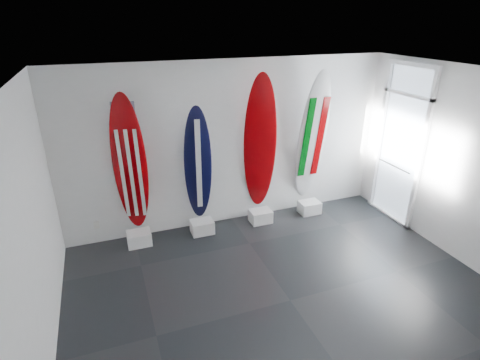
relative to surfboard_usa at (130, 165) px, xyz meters
name	(u,v)px	position (x,y,z in m)	size (l,w,h in m)	color
floor	(290,300)	(1.79, -2.28, -1.44)	(6.00, 6.00, 0.00)	black
ceiling	(305,81)	(1.79, -2.28, 1.56)	(6.00, 6.00, 0.00)	white
wall_back	(231,145)	(1.79, 0.22, 0.06)	(6.00, 6.00, 0.00)	silver
wall_left	(26,252)	(-1.21, -2.28, 0.06)	(5.00, 5.00, 0.00)	silver
wall_right	(476,173)	(4.79, -2.28, 0.06)	(5.00, 5.00, 0.00)	silver
display_block_usa	(139,238)	(0.00, -0.10, -1.32)	(0.40, 0.30, 0.24)	white
surfboard_usa	(130,165)	(0.00, 0.00, 0.00)	(0.54, 0.08, 2.40)	#8C0205
display_block_navy	(202,227)	(1.12, -0.10, -1.32)	(0.40, 0.30, 0.24)	white
surfboard_navy	(198,165)	(1.12, 0.00, -0.15)	(0.48, 0.08, 2.11)	black
display_block_swiss	(261,216)	(2.27, -0.10, -1.32)	(0.40, 0.30, 0.24)	white
surfboard_swiss	(260,144)	(2.27, 0.00, 0.09)	(0.59, 0.08, 2.60)	#8C0205
display_block_italy	(309,207)	(3.33, -0.10, -1.32)	(0.40, 0.30, 0.24)	white
surfboard_italy	(312,138)	(3.33, 0.00, 0.10)	(0.59, 0.08, 2.62)	silver
wall_outlet	(97,225)	(-0.66, 0.20, -1.09)	(0.09, 0.02, 0.13)	silver
glass_door	(400,147)	(4.76, -0.73, -0.01)	(0.12, 1.16, 2.85)	white
balcony	(445,183)	(6.09, -0.73, -0.94)	(2.80, 2.20, 1.20)	slate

